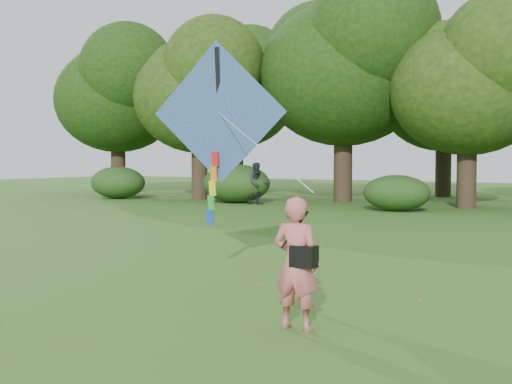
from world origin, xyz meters
The scene contains 7 objects.
ground centered at (0.00, 0.00, 0.00)m, with size 100.00×100.00×0.00m, color #265114.
man_kite_flyer centered at (0.83, -0.46, 0.81)m, with size 0.59×0.39×1.61m, color #D06165.
bystander_left centered at (-10.54, 17.32, 0.94)m, with size 0.91×0.71×1.88m, color #21232C.
crossbody_bag centered at (0.95, -0.49, 0.91)m, with size 0.43×0.20×0.68m.
flying_kite centered at (-2.02, 2.02, 2.82)m, with size 4.31×2.83×3.21m.
shrub_band centered at (-0.72, 17.60, 0.86)m, with size 39.15×3.22×1.88m.
fallen_leaves centered at (1.43, 4.43, 0.01)m, with size 8.65×13.77×0.01m.
Camera 1 is at (4.42, -7.25, 2.07)m, focal length 45.00 mm.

